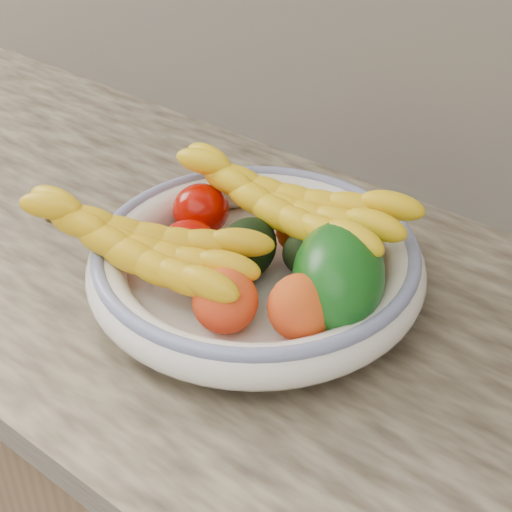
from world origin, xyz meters
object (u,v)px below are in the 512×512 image
at_px(green_mango, 338,276).
at_px(banana_bunch_front, 138,250).
at_px(fruit_bowl, 256,264).
at_px(banana_bunch_back, 285,209).

distance_m(green_mango, banana_bunch_front, 0.22).
xyz_separation_m(fruit_bowl, green_mango, (0.11, 0.01, 0.03)).
bearing_deg(fruit_bowl, banana_bunch_front, -133.10).
xyz_separation_m(green_mango, banana_bunch_front, (-0.20, -0.10, 0.01)).
distance_m(green_mango, banana_bunch_back, 0.13).
xyz_separation_m(fruit_bowl, banana_bunch_front, (-0.09, -0.10, 0.03)).
bearing_deg(banana_bunch_back, banana_bunch_front, -119.08).
distance_m(banana_bunch_back, banana_bunch_front, 0.18).
relative_size(fruit_bowl, banana_bunch_front, 1.27).
bearing_deg(banana_bunch_front, banana_bunch_back, 47.61).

